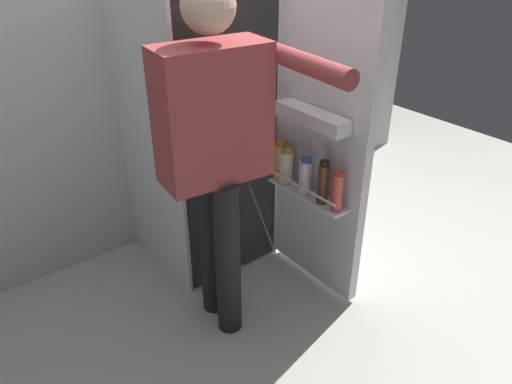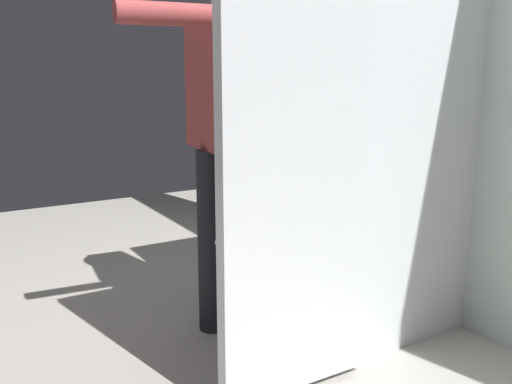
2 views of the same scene
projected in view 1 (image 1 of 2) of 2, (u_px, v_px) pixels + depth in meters
ground_plane at (262, 295)px, 2.70m from camera, size 6.19×6.19×0.00m
kitchen_wall at (157, 31)px, 2.74m from camera, size 4.40×0.10×2.52m
refrigerator at (207, 125)px, 2.67m from camera, size 0.67×1.25×1.66m
person at (216, 140)px, 2.08m from camera, size 0.56×0.81×1.64m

